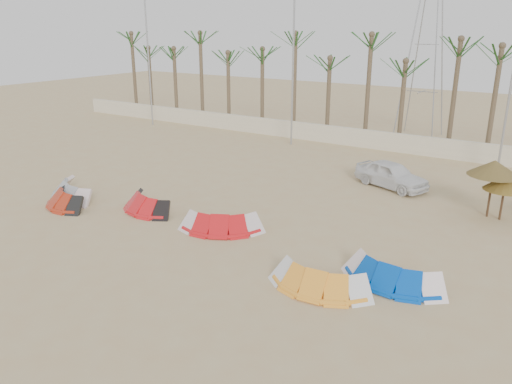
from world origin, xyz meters
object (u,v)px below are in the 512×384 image
Objects in this scene: kite_red_right at (225,220)px; kite_blue at (395,270)px; kite_red_left at (70,197)px; kite_orange at (323,275)px; car at (391,175)px; kite_red_mid at (151,201)px; parasol_mid at (494,168)px; kite_grey at (77,188)px; parasol_left at (505,183)px.

kite_blue is at bearing -4.33° from kite_red_right.
kite_orange is at bearing -2.20° from kite_red_left.
kite_orange is 0.85× the size of car.
kite_red_right and kite_orange have the same top height.
parasol_mid is (13.59, 7.79, 1.89)m from kite_red_mid.
kite_red_mid is at bearing -150.18° from parasol_mid.
kite_red_mid is 1.29× the size of parasol_mid.
kite_grey is 1.21× the size of kite_red_left.
parasol_left is at bearing -11.61° from parasol_mid.
car is at bearing 48.84° from kite_red_mid.
kite_grey is 20.53m from parasol_left.
kite_red_right and kite_blue have the same top height.
kite_orange is 1.68× the size of parasol_left.
kite_red_left is 16.64m from car.
kite_red_mid and kite_blue have the same top height.
kite_blue is (16.61, 0.03, -0.00)m from kite_grey.
kite_grey is 1.01× the size of kite_red_right.
car reaches higher than kite_red_right.
parasol_left is at bearing 67.88° from kite_orange.
parasol_mid reaches higher than kite_grey.
parasol_mid is at bearing 28.70° from kite_red_left.
kite_red_right is at bearing 175.67° from kite_blue.
kite_red_right is at bearing 12.02° from kite_red_left.
parasol_left is at bearing 23.77° from kite_grey.
parasol_mid is 0.64× the size of car.
kite_red_left is at bearing -155.57° from kite_red_mid.
kite_orange is at bearing -6.43° from kite_grey.
kite_red_right is (4.39, 0.03, 0.00)m from kite_red_mid.
kite_red_mid is 15.78m from parasol_mid.
kite_red_left is 20.25m from parasol_left.
kite_red_right is 7.64m from kite_blue.
kite_grey is at bearing 127.25° from kite_red_left.
parasol_left is at bearing -88.14° from car.
parasol_mid is (3.48, 10.03, 1.89)m from kite_orange.
car reaches higher than kite_red_left.
kite_red_right is at bearing 158.41° from kite_orange.
parasol_mid reaches higher than kite_red_right.
kite_grey and kite_red_mid have the same top height.
kite_orange is 10.78m from parasol_left.
kite_red_mid is at bearing 167.53° from kite_orange.
kite_orange is at bearing -21.59° from kite_red_right.
kite_grey is 1.49× the size of parasol_mid.
kite_blue is (15.76, 1.16, 0.00)m from kite_red_left.
parasol_left reaches higher than kite_red_mid.
car is at bearing 109.39° from kite_blue.
kite_red_left is 0.93× the size of kite_orange.
parasol_left is (14.14, 7.68, 1.33)m from kite_red_mid.
parasol_mid is at bearing 24.70° from kite_grey.
kite_red_right is 1.08× the size of kite_blue.
car is at bearing 42.97° from kite_red_left.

